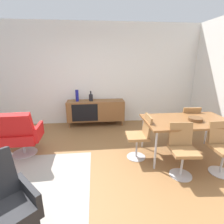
% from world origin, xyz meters
% --- Properties ---
extents(ground_plane, '(8.32, 8.32, 0.00)m').
position_xyz_m(ground_plane, '(0.00, 0.00, 0.00)').
color(ground_plane, olive).
extents(wall_back, '(6.80, 0.12, 2.80)m').
position_xyz_m(wall_back, '(0.00, 2.60, 1.40)').
color(wall_back, white).
rests_on(wall_back, ground_plane).
extents(sideboard, '(1.60, 0.45, 0.72)m').
position_xyz_m(sideboard, '(0.17, 2.30, 0.44)').
color(sideboard, brown).
rests_on(sideboard, ground_plane).
extents(vase_cobalt, '(0.09, 0.09, 0.31)m').
position_xyz_m(vase_cobalt, '(-0.33, 2.30, 0.88)').
color(vase_cobalt, navy).
rests_on(vase_cobalt, sideboard).
extents(vase_sculptural_dark, '(0.11, 0.11, 0.28)m').
position_xyz_m(vase_sculptural_dark, '(0.04, 2.30, 0.82)').
color(vase_sculptural_dark, black).
rests_on(vase_sculptural_dark, sideboard).
extents(dining_table, '(1.60, 0.90, 0.74)m').
position_xyz_m(dining_table, '(1.87, 0.46, 0.70)').
color(dining_table, brown).
rests_on(dining_table, ground_plane).
extents(wooden_bowl_on_table, '(0.26, 0.26, 0.06)m').
position_xyz_m(wooden_bowl_on_table, '(2.00, 0.40, 0.77)').
color(wooden_bowl_on_table, brown).
rests_on(wooden_bowl_on_table, dining_table).
extents(dining_chair_near_window, '(0.43, 0.41, 0.86)m').
position_xyz_m(dining_chair_near_window, '(0.99, 0.46, 0.47)').
color(dining_chair_near_window, '#9E7042').
rests_on(dining_chair_near_window, ground_plane).
extents(dining_chair_front_right, '(0.41, 0.43, 0.86)m').
position_xyz_m(dining_chair_front_right, '(2.22, -0.10, 0.47)').
color(dining_chair_front_right, '#9E7042').
rests_on(dining_chair_front_right, ground_plane).
extents(dining_chair_front_left, '(0.43, 0.45, 0.86)m').
position_xyz_m(dining_chair_front_left, '(1.53, -0.10, 0.47)').
color(dining_chair_front_left, '#9E7042').
rests_on(dining_chair_front_left, ground_plane).
extents(dining_chair_back_right, '(0.42, 0.45, 0.86)m').
position_xyz_m(dining_chair_back_right, '(2.22, 1.02, 0.47)').
color(dining_chair_back_right, '#9E7042').
rests_on(dining_chair_back_right, ground_plane).
extents(lounge_chair_red, '(0.74, 0.68, 0.95)m').
position_xyz_m(lounge_chair_red, '(-1.30, 0.76, 0.47)').
color(lounge_chair_red, red).
rests_on(lounge_chair_red, ground_plane).
extents(side_table_round, '(0.44, 0.44, 0.52)m').
position_xyz_m(side_table_round, '(-1.70, 0.79, 0.32)').
color(side_table_round, white).
rests_on(side_table_round, ground_plane).
extents(area_rug, '(2.20, 1.70, 0.01)m').
position_xyz_m(area_rug, '(-1.06, -0.13, 0.00)').
color(area_rug, gray).
rests_on(area_rug, ground_plane).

